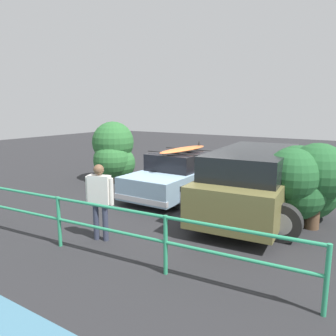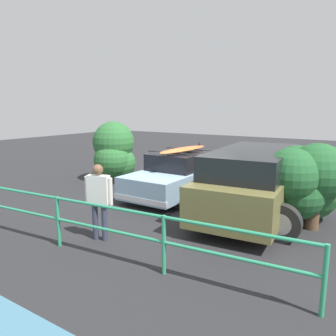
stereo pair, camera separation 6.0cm
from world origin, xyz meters
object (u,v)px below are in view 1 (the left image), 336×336
at_px(suv_car, 254,181).
at_px(bush_near_right, 302,181).
at_px(person_bystander, 100,195).
at_px(sedan_car, 179,175).
at_px(bush_near_left, 114,150).

xyz_separation_m(suv_car, bush_near_right, (-1.14, -0.08, 0.13)).
relative_size(person_bystander, bush_near_right, 0.63).
height_order(sedan_car, bush_near_right, bush_near_right).
xyz_separation_m(sedan_car, suv_car, (-2.65, 0.77, 0.26)).
bearing_deg(person_bystander, sedan_car, -83.09).
bearing_deg(sedan_car, bush_near_right, 169.62).
xyz_separation_m(bush_near_left, bush_near_right, (-6.78, 1.03, -0.17)).
bearing_deg(suv_car, sedan_car, -16.27).
distance_m(person_bystander, bush_near_right, 4.69).
xyz_separation_m(person_bystander, bush_near_left, (3.49, -4.37, 0.22)).
bearing_deg(sedan_car, bush_near_left, -6.43).
distance_m(sedan_car, person_bystander, 4.07).
height_order(person_bystander, bush_near_left, bush_near_left).
xyz_separation_m(sedan_car, bush_near_left, (3.00, -0.34, 0.55)).
bearing_deg(bush_near_left, person_bystander, 128.60).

